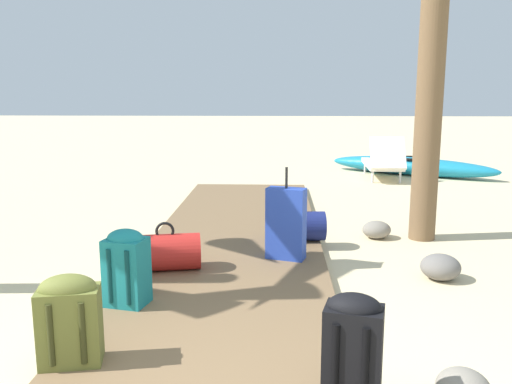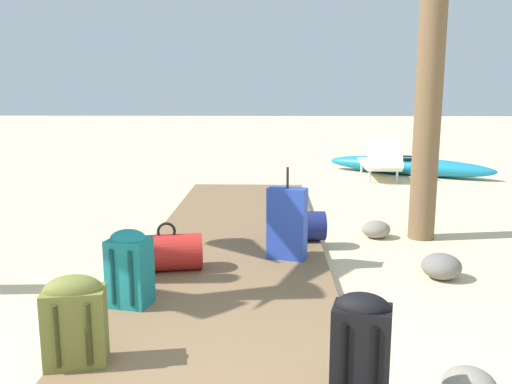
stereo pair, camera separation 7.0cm
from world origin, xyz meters
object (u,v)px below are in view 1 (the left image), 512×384
at_px(backpack_black, 353,350).
at_px(duffel_bag_red, 166,252).
at_px(duffel_bag_navy, 298,226).
at_px(backpack_olive, 69,317).
at_px(kayak, 411,166).
at_px(lounge_chair, 383,162).
at_px(suitcase_blue, 286,223).
at_px(backpack_teal, 126,265).

distance_m(backpack_black, duffel_bag_red, 2.44).
bearing_deg(duffel_bag_navy, duffel_bag_red, -140.28).
relative_size(backpack_olive, duffel_bag_red, 0.82).
relative_size(backpack_olive, kayak, 0.17).
bearing_deg(lounge_chair, suitcase_blue, -110.08).
bearing_deg(backpack_olive, lounge_chair, 66.33).
relative_size(backpack_olive, backpack_black, 0.89).
height_order(duffel_bag_navy, kayak, duffel_bag_navy).
bearing_deg(backpack_olive, kayak, 63.78).
xyz_separation_m(backpack_black, lounge_chair, (1.58, 7.50, -0.06)).
bearing_deg(backpack_teal, backpack_black, -41.16).
distance_m(backpack_olive, backpack_black, 1.58).
height_order(suitcase_blue, kayak, suitcase_blue).
bearing_deg(backpack_olive, duffel_bag_navy, 62.15).
distance_m(backpack_olive, lounge_chair, 7.76).
bearing_deg(lounge_chair, duffel_bag_red, -118.05).
bearing_deg(duffel_bag_red, backpack_olive, -97.12).
xyz_separation_m(backpack_olive, backpack_black, (1.53, -0.40, 0.03)).
bearing_deg(backpack_olive, backpack_black, -14.56).
bearing_deg(lounge_chair, duffel_bag_navy, -111.09).
distance_m(suitcase_blue, duffel_bag_red, 1.12).
height_order(backpack_teal, kayak, backpack_teal).
relative_size(duffel_bag_navy, backpack_teal, 1.02).
height_order(backpack_teal, duffel_bag_red, backpack_teal).
bearing_deg(backpack_black, backpack_olive, 165.44).
height_order(suitcase_blue, lounge_chair, suitcase_blue).
height_order(duffel_bag_red, lounge_chair, lounge_chair).
bearing_deg(backpack_teal, lounge_chair, 64.08).
relative_size(suitcase_blue, duffel_bag_red, 1.32).
relative_size(duffel_bag_navy, backpack_olive, 1.08).
xyz_separation_m(backpack_teal, backpack_olive, (-0.08, -0.87, -0.02)).
relative_size(lounge_chair, kayak, 0.50).
xyz_separation_m(backpack_teal, lounge_chair, (3.03, 6.24, -0.05)).
height_order(duffel_bag_navy, suitcase_blue, suitcase_blue).
bearing_deg(backpack_teal, duffel_bag_red, 81.07).
xyz_separation_m(backpack_teal, backpack_black, (1.45, -1.27, 0.02)).
distance_m(duffel_bag_navy, backpack_teal, 2.19).
height_order(backpack_black, lounge_chair, lounge_chair).
relative_size(duffel_bag_navy, duffel_bag_red, 0.89).
relative_size(duffel_bag_red, kayak, 0.21).
bearing_deg(lounge_chair, backpack_teal, -115.92).
bearing_deg(duffel_bag_navy, backpack_teal, -126.58).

